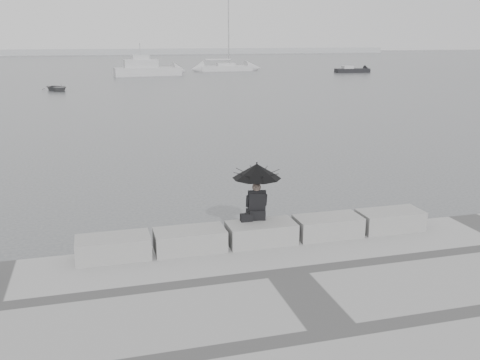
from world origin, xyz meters
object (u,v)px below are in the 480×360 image
object	(u,v)px
sailboat_right	(226,68)
dinghy	(57,88)
motor_cruiser	(147,69)
seated_person	(257,178)
small_motorboat	(352,70)

from	to	relation	value
sailboat_right	dinghy	distance (m)	35.52
sailboat_right	motor_cruiser	bearing A→B (deg)	-151.75
seated_person	sailboat_right	size ratio (longest dim) A/B	0.11
sailboat_right	dinghy	world-z (taller)	sailboat_right
seated_person	small_motorboat	distance (m)	70.90
seated_person	motor_cruiser	bearing A→B (deg)	95.95
motor_cruiser	dinghy	bearing A→B (deg)	-123.97
small_motorboat	dinghy	distance (m)	44.49
sailboat_right	small_motorboat	size ratio (longest dim) A/B	2.50
seated_person	small_motorboat	size ratio (longest dim) A/B	0.27
dinghy	seated_person	bearing A→B (deg)	-107.81
sailboat_right	small_motorboat	xyz separation A→B (m)	(17.20, -9.04, -0.20)
seated_person	dinghy	bearing A→B (deg)	108.28
motor_cruiser	small_motorboat	bearing A→B (deg)	-7.05
sailboat_right	motor_cruiser	size ratio (longest dim) A/B	1.41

